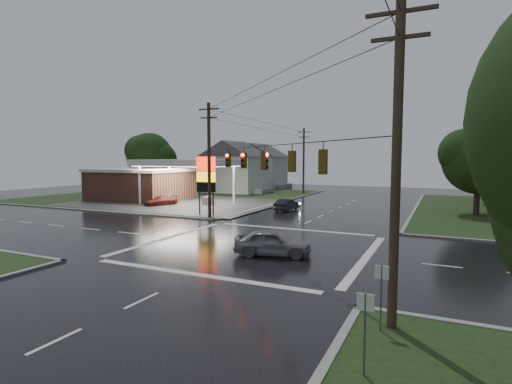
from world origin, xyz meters
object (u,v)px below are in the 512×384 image
at_px(tree_ne_far, 500,155).
at_px(car_crossing, 273,243).
at_px(gas_station, 148,182).
at_px(house_far, 259,165).
at_px(utility_pole_nw, 209,159).
at_px(house_near, 235,166).
at_px(pylon_sign, 206,176).
at_px(tree_ne_near, 480,160).
at_px(tree_nw_behind, 150,156).
at_px(car_pump, 161,201).
at_px(utility_pole_se, 396,160).
at_px(car_north, 287,205).
at_px(utility_pole_n, 304,160).

relative_size(tree_ne_far, car_crossing, 2.15).
relative_size(gas_station, house_far, 2.37).
relative_size(utility_pole_nw, house_near, 1.00).
bearing_deg(car_crossing, pylon_sign, 31.06).
bearing_deg(house_near, tree_ne_far, -3.01).
bearing_deg(tree_ne_near, house_near, 158.24).
distance_m(utility_pole_nw, tree_nw_behind, 31.82).
xyz_separation_m(house_near, car_crossing, (22.85, -37.81, -3.63)).
relative_size(pylon_sign, car_pump, 1.43).
distance_m(utility_pole_se, tree_ne_far, 44.16).
bearing_deg(utility_pole_nw, tree_ne_near, 27.86).
bearing_deg(house_near, car_north, -48.35).
bearing_deg(house_far, gas_station, -97.50).
bearing_deg(tree_ne_near, utility_pole_nw, -152.14).
height_order(pylon_sign, car_crossing, pylon_sign).
bearing_deg(tree_nw_behind, utility_pole_se, -42.34).
height_order(utility_pole_n, tree_nw_behind, utility_pole_n).
bearing_deg(car_north, utility_pole_nw, 63.59).
height_order(house_near, tree_ne_near, tree_ne_near).
height_order(utility_pole_se, car_north, utility_pole_se).
bearing_deg(tree_nw_behind, car_crossing, -41.66).
xyz_separation_m(utility_pole_se, tree_nw_behind, (-43.34, 39.49, 0.46)).
xyz_separation_m(tree_ne_far, car_pump, (-37.07, -18.84, -5.57)).
xyz_separation_m(utility_pole_n, tree_ne_near, (23.64, -16.01, 0.09)).
relative_size(house_near, house_far, 1.00).
bearing_deg(tree_ne_near, tree_ne_far, 75.93).
bearing_deg(car_pump, tree_nw_behind, 154.98).
xyz_separation_m(pylon_sign, utility_pole_se, (20.00, -20.00, 1.71)).
bearing_deg(utility_pole_n, utility_pole_nw, -90.00).
relative_size(car_north, car_crossing, 0.87).
distance_m(utility_pole_nw, tree_ne_near, 26.74).
relative_size(house_near, car_pump, 2.64).
bearing_deg(tree_ne_near, utility_pole_se, -98.38).
bearing_deg(tree_ne_near, gas_station, -176.70).
relative_size(house_near, car_north, 2.80).
bearing_deg(gas_station, house_near, 73.83).
height_order(utility_pole_n, car_crossing, utility_pole_n).
height_order(utility_pole_se, tree_nw_behind, utility_pole_se).
bearing_deg(pylon_sign, tree_ne_near, 25.01).
bearing_deg(tree_ne_near, car_crossing, -117.21).
bearing_deg(utility_pole_nw, car_north, 59.08).
xyz_separation_m(utility_pole_nw, house_near, (-11.45, 26.50, -1.32)).
bearing_deg(tree_ne_far, car_north, -143.09).
distance_m(utility_pole_n, tree_ne_near, 28.55).
distance_m(house_far, tree_nw_behind, 21.65).
xyz_separation_m(utility_pole_se, house_far, (-31.45, 57.50, -1.32)).
bearing_deg(car_pump, house_near, 114.63).
distance_m(utility_pole_se, car_north, 31.01).
distance_m(tree_nw_behind, tree_ne_near, 48.65).
height_order(gas_station, tree_nw_behind, tree_nw_behind).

